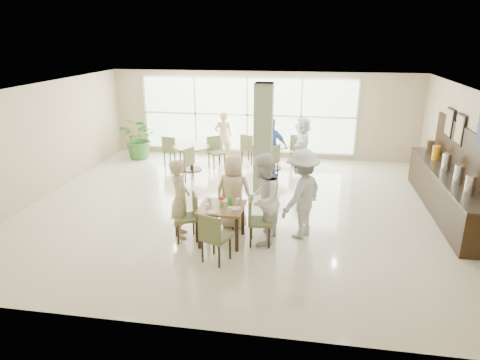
% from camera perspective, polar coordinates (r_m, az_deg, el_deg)
% --- Properties ---
extents(ground, '(10.00, 10.00, 0.00)m').
position_cam_1_polar(ground, '(10.24, -0.01, -3.61)').
color(ground, beige).
rests_on(ground, ground).
extents(room_shell, '(10.00, 10.00, 10.00)m').
position_cam_1_polar(room_shell, '(9.71, -0.01, 5.71)').
color(room_shell, white).
rests_on(room_shell, ground).
extents(window_bank, '(7.00, 0.04, 7.00)m').
position_cam_1_polar(window_bank, '(14.17, 0.96, 8.67)').
color(window_bank, silver).
rests_on(window_bank, ground).
extents(column, '(0.45, 0.45, 2.80)m').
position_cam_1_polar(column, '(10.89, 3.12, 5.50)').
color(column, '#636A49').
rests_on(column, ground).
extents(main_table, '(0.87, 0.87, 0.75)m').
position_cam_1_polar(main_table, '(8.36, -2.47, -4.18)').
color(main_table, brown).
rests_on(main_table, ground).
extents(round_table_left, '(1.11, 1.11, 0.75)m').
position_cam_1_polar(round_table_left, '(12.92, -6.52, 3.79)').
color(round_table_left, brown).
rests_on(round_table_left, ground).
extents(round_table_right, '(1.04, 1.04, 0.75)m').
position_cam_1_polar(round_table_right, '(13.03, 4.29, 3.93)').
color(round_table_right, brown).
rests_on(round_table_right, ground).
extents(chairs_main_table, '(2.03, 2.13, 0.95)m').
position_cam_1_polar(chairs_main_table, '(8.43, -2.34, -5.26)').
color(chairs_main_table, brown).
rests_on(chairs_main_table, ground).
extents(chairs_table_left, '(2.00, 1.89, 0.95)m').
position_cam_1_polar(chairs_table_left, '(12.90, -6.57, 3.31)').
color(chairs_table_left, brown).
rests_on(chairs_table_left, ground).
extents(chairs_table_right, '(2.06, 1.88, 0.95)m').
position_cam_1_polar(chairs_table_right, '(13.05, 4.33, 3.56)').
color(chairs_table_right, brown).
rests_on(chairs_table_right, ground).
extents(tabletop_clutter, '(0.72, 0.80, 0.21)m').
position_cam_1_polar(tabletop_clutter, '(8.28, -2.33, -3.18)').
color(tabletop_clutter, white).
rests_on(tabletop_clutter, main_table).
extents(buffet_counter, '(0.64, 4.70, 1.95)m').
position_cam_1_polar(buffet_counter, '(10.86, 25.74, -1.10)').
color(buffet_counter, black).
rests_on(buffet_counter, ground).
extents(framed_art_a, '(0.05, 0.55, 0.70)m').
position_cam_1_polar(framed_art_a, '(11.07, 27.26, 6.03)').
color(framed_art_a, black).
rests_on(framed_art_a, ground).
extents(framed_art_b, '(0.05, 0.55, 0.70)m').
position_cam_1_polar(framed_art_b, '(11.82, 26.16, 6.90)').
color(framed_art_b, black).
rests_on(framed_art_b, ground).
extents(potted_plant, '(1.55, 1.55, 1.37)m').
position_cam_1_polar(potted_plant, '(14.40, -13.20, 5.43)').
color(potted_plant, '#326A2A').
rests_on(potted_plant, ground).
extents(teen_left, '(0.55, 0.68, 1.62)m').
position_cam_1_polar(teen_left, '(8.60, -8.00, -2.50)').
color(teen_left, tan).
rests_on(teen_left, ground).
extents(teen_far, '(0.82, 0.50, 1.59)m').
position_cam_1_polar(teen_far, '(8.94, -0.88, -1.57)').
color(teen_far, tan).
rests_on(teen_far, ground).
extents(teen_right, '(0.80, 0.97, 1.81)m').
position_cam_1_polar(teen_right, '(8.24, 3.05, -2.61)').
color(teen_right, white).
rests_on(teen_right, ground).
extents(teen_standing, '(1.18, 1.36, 1.82)m').
position_cam_1_polar(teen_standing, '(8.57, 8.24, -1.88)').
color(teen_standing, '#B0B0B2').
rests_on(teen_standing, ground).
extents(adult_a, '(1.14, 0.87, 1.71)m').
position_cam_1_polar(adult_a, '(12.17, 3.98, 4.29)').
color(adult_a, '#4278C7').
rests_on(adult_a, ground).
extents(adult_b, '(0.66, 1.52, 1.63)m').
position_cam_1_polar(adult_b, '(12.89, 8.26, 4.79)').
color(adult_b, white).
rests_on(adult_b, ground).
extents(adult_standing, '(0.68, 0.56, 1.60)m').
position_cam_1_polar(adult_standing, '(13.83, -2.22, 5.87)').
color(adult_standing, tan).
rests_on(adult_standing, ground).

